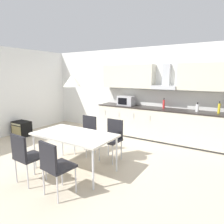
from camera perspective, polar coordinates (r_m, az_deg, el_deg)
The scene contains 16 objects.
ground_plane at distance 4.39m, azimuth -8.39°, elevation -14.04°, with size 9.33×7.70×0.02m, color beige.
wall_back at distance 6.24m, azimuth 7.03°, elevation 5.83°, with size 7.46×0.10×2.61m, color white.
kitchen_counter at distance 5.71m, azimuth 14.05°, elevation -3.47°, with size 3.88×0.62×0.90m.
backsplash_tile at distance 5.86m, azimuth 15.21°, elevation 3.60°, with size 3.86×0.02×0.47m, color silver.
upper_wall_cabinets at distance 5.67m, azimuth 15.05°, elevation 9.66°, with size 3.86×0.40×0.68m.
microwave at distance 6.03m, azimuth 4.09°, elevation 3.25°, with size 0.48×0.35×0.28m.
bottle_red at distance 5.66m, azimuth 14.58°, elevation 2.25°, with size 0.06×0.06×0.28m.
bottle_white at distance 5.40m, azimuth 23.19°, elevation 1.11°, with size 0.08×0.08×0.23m.
bottle_yellow at distance 5.38m, azimuth 28.27°, elevation 0.95°, with size 0.06×0.06×0.29m.
dining_table at distance 3.84m, azimuth -10.74°, elevation -6.74°, with size 1.54×0.85×0.72m.
chair_far_right at distance 4.30m, azimuth 0.14°, elevation -6.76°, with size 0.41×0.41×0.87m.
chair_near_right at distance 3.14m, azimuth -16.15°, elevation -13.92°, with size 0.44×0.44×0.87m.
chair_far_left at distance 4.69m, azimuth -7.16°, elevation -5.36°, with size 0.40×0.40×0.87m.
chair_near_left at distance 3.65m, azimuth -23.57°, elevation -10.87°, with size 0.42×0.42×0.87m.
guitar_amp at distance 6.60m, azimuth -24.39°, elevation -4.33°, with size 0.52×0.37×0.44m.
pendant_lamp at distance 3.67m, azimuth -11.30°, elevation 8.86°, with size 0.32×0.32×0.22m, color silver.
Camera 1 is at (2.61, -3.03, 1.82)m, focal length 32.00 mm.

